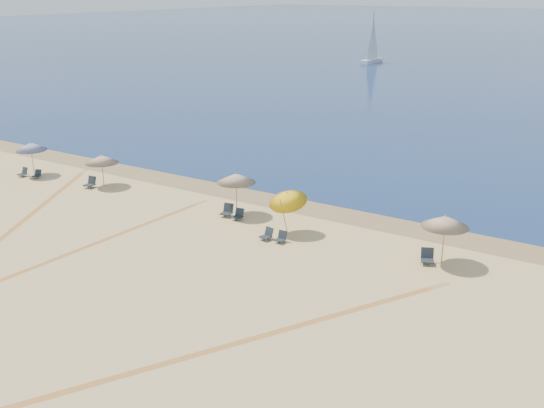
{
  "coord_description": "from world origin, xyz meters",
  "views": [
    {
      "loc": [
        18.53,
        -8.79,
        12.9
      ],
      "look_at": [
        0.0,
        20.0,
        1.3
      ],
      "focal_mm": 42.51,
      "sensor_mm": 36.0,
      "label": 1
    }
  ],
  "objects_px": {
    "chair_0": "(23,172)",
    "chair_2": "(91,183)",
    "chair_1": "(37,174)",
    "umbrella_4": "(445,221)",
    "umbrella_0": "(31,147)",
    "chair_5": "(267,234)",
    "umbrella_3": "(287,197)",
    "chair_3": "(227,211)",
    "chair_6": "(281,237)",
    "umbrella_1": "(102,159)",
    "chair_4": "(238,215)",
    "sailboat_3": "(372,48)",
    "umbrella_2": "(236,178)",
    "chair_7": "(427,257)"
  },
  "relations": [
    {
      "from": "chair_1",
      "to": "chair_2",
      "type": "relative_size",
      "value": 0.89
    },
    {
      "from": "chair_1",
      "to": "umbrella_3",
      "type": "bearing_deg",
      "value": -15.98
    },
    {
      "from": "chair_3",
      "to": "chair_6",
      "type": "distance_m",
      "value": 5.18
    },
    {
      "from": "umbrella_1",
      "to": "umbrella_3",
      "type": "distance_m",
      "value": 15.16
    },
    {
      "from": "chair_3",
      "to": "umbrella_4",
      "type": "bearing_deg",
      "value": -7.99
    },
    {
      "from": "chair_4",
      "to": "sailboat_3",
      "type": "height_order",
      "value": "sailboat_3"
    },
    {
      "from": "chair_6",
      "to": "umbrella_1",
      "type": "bearing_deg",
      "value": 172.52
    },
    {
      "from": "chair_0",
      "to": "umbrella_4",
      "type": "bearing_deg",
      "value": 5.63
    },
    {
      "from": "umbrella_4",
      "to": "chair_5",
      "type": "height_order",
      "value": "umbrella_4"
    },
    {
      "from": "chair_0",
      "to": "chair_2",
      "type": "height_order",
      "value": "chair_2"
    },
    {
      "from": "chair_6",
      "to": "chair_7",
      "type": "distance_m",
      "value": 7.64
    },
    {
      "from": "umbrella_0",
      "to": "umbrella_4",
      "type": "height_order",
      "value": "umbrella_4"
    },
    {
      "from": "umbrella_3",
      "to": "chair_3",
      "type": "height_order",
      "value": "umbrella_3"
    },
    {
      "from": "umbrella_3",
      "to": "umbrella_4",
      "type": "relative_size",
      "value": 1.07
    },
    {
      "from": "chair_2",
      "to": "sailboat_3",
      "type": "height_order",
      "value": "sailboat_3"
    },
    {
      "from": "umbrella_3",
      "to": "umbrella_4",
      "type": "bearing_deg",
      "value": 4.31
    },
    {
      "from": "chair_0",
      "to": "chair_6",
      "type": "bearing_deg",
      "value": 1.55
    },
    {
      "from": "umbrella_1",
      "to": "umbrella_4",
      "type": "bearing_deg",
      "value": -0.37
    },
    {
      "from": "sailboat_3",
      "to": "umbrella_4",
      "type": "bearing_deg",
      "value": -60.35
    },
    {
      "from": "umbrella_4",
      "to": "chair_1",
      "type": "bearing_deg",
      "value": -177.97
    },
    {
      "from": "chair_4",
      "to": "chair_5",
      "type": "bearing_deg",
      "value": -34.78
    },
    {
      "from": "chair_2",
      "to": "chair_5",
      "type": "relative_size",
      "value": 1.05
    },
    {
      "from": "umbrella_4",
      "to": "sailboat_3",
      "type": "xyz_separation_m",
      "value": [
        -39.37,
        78.58,
        0.46
      ]
    },
    {
      "from": "umbrella_0",
      "to": "chair_3",
      "type": "height_order",
      "value": "umbrella_0"
    },
    {
      "from": "sailboat_3",
      "to": "chair_3",
      "type": "bearing_deg",
      "value": -68.42
    },
    {
      "from": "umbrella_1",
      "to": "chair_5",
      "type": "bearing_deg",
      "value": -8.38
    },
    {
      "from": "umbrella_4",
      "to": "umbrella_0",
      "type": "bearing_deg",
      "value": -178.7
    },
    {
      "from": "umbrella_0",
      "to": "chair_0",
      "type": "xyz_separation_m",
      "value": [
        -0.39,
        -0.63,
        -1.83
      ]
    },
    {
      "from": "chair_6",
      "to": "umbrella_0",
      "type": "bearing_deg",
      "value": 176.84
    },
    {
      "from": "umbrella_3",
      "to": "chair_0",
      "type": "height_order",
      "value": "umbrella_3"
    },
    {
      "from": "umbrella_3",
      "to": "sailboat_3",
      "type": "bearing_deg",
      "value": 111.28
    },
    {
      "from": "chair_0",
      "to": "chair_6",
      "type": "xyz_separation_m",
      "value": [
        22.16,
        -0.62,
        -0.01
      ]
    },
    {
      "from": "chair_3",
      "to": "sailboat_3",
      "type": "height_order",
      "value": "sailboat_3"
    },
    {
      "from": "umbrella_1",
      "to": "chair_6",
      "type": "height_order",
      "value": "umbrella_1"
    },
    {
      "from": "umbrella_0",
      "to": "chair_6",
      "type": "bearing_deg",
      "value": -3.29
    },
    {
      "from": "umbrella_0",
      "to": "sailboat_3",
      "type": "relative_size",
      "value": 0.28
    },
    {
      "from": "chair_3",
      "to": "chair_7",
      "type": "xyz_separation_m",
      "value": [
        12.35,
        -0.21,
        0.0
      ]
    },
    {
      "from": "umbrella_2",
      "to": "chair_3",
      "type": "bearing_deg",
      "value": -121.16
    },
    {
      "from": "umbrella_4",
      "to": "chair_5",
      "type": "xyz_separation_m",
      "value": [
        -8.92,
        -2.02,
        -1.9
      ]
    },
    {
      "from": "chair_0",
      "to": "chair_4",
      "type": "xyz_separation_m",
      "value": [
        18.2,
        1.0,
        0.01
      ]
    },
    {
      "from": "chair_0",
      "to": "chair_6",
      "type": "height_order",
      "value": "chair_0"
    },
    {
      "from": "chair_1",
      "to": "sailboat_3",
      "type": "xyz_separation_m",
      "value": [
        -10.3,
        79.61,
        2.38
      ]
    },
    {
      "from": "chair_2",
      "to": "chair_6",
      "type": "relative_size",
      "value": 1.29
    },
    {
      "from": "chair_0",
      "to": "chair_3",
      "type": "xyz_separation_m",
      "value": [
        17.29,
        1.14,
        0.04
      ]
    },
    {
      "from": "umbrella_0",
      "to": "chair_5",
      "type": "relative_size",
      "value": 3.31
    },
    {
      "from": "umbrella_3",
      "to": "chair_3",
      "type": "xyz_separation_m",
      "value": [
        -4.43,
        0.47,
        -1.74
      ]
    },
    {
      "from": "umbrella_4",
      "to": "chair_4",
      "type": "relative_size",
      "value": 3.71
    },
    {
      "from": "umbrella_2",
      "to": "chair_3",
      "type": "xyz_separation_m",
      "value": [
        -0.31,
        -0.52,
        -1.94
      ]
    },
    {
      "from": "umbrella_4",
      "to": "chair_3",
      "type": "height_order",
      "value": "umbrella_4"
    },
    {
      "from": "umbrella_2",
      "to": "chair_1",
      "type": "height_order",
      "value": "umbrella_2"
    }
  ]
}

